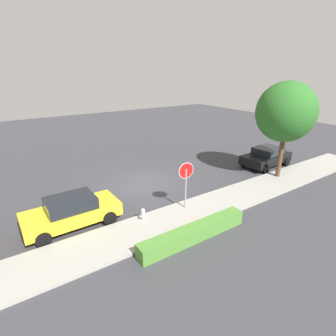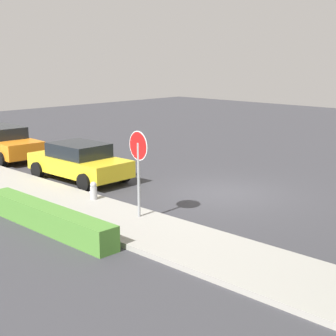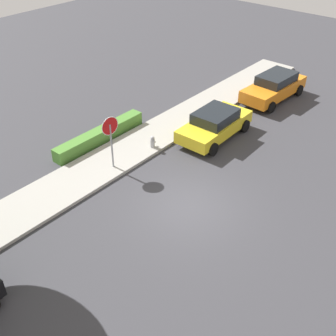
{
  "view_description": "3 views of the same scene",
  "coord_description": "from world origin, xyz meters",
  "px_view_note": "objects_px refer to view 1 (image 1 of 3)",
  "views": [
    {
      "loc": [
        7.27,
        13.54,
        6.84
      ],
      "look_at": [
        -0.76,
        1.58,
        1.4
      ],
      "focal_mm": 28.0,
      "sensor_mm": 36.0,
      "label": 1
    },
    {
      "loc": [
        -10.5,
        13.59,
        4.63
      ],
      "look_at": [
        0.99,
        1.73,
        1.01
      ],
      "focal_mm": 55.0,
      "sensor_mm": 36.0,
      "label": 2
    },
    {
      "loc": [
        -10.3,
        -7.78,
        10.76
      ],
      "look_at": [
        0.07,
        1.08,
        1.29
      ],
      "focal_mm": 45.0,
      "sensor_mm": 36.0,
      "label": 3
    }
  ],
  "objects_px": {
    "parked_car_yellow": "(72,211)",
    "fire_hydrant": "(143,215)",
    "stop_sign": "(186,178)",
    "street_tree_near_corner": "(286,112)",
    "parked_car_black": "(266,157)"
  },
  "relations": [
    {
      "from": "parked_car_yellow",
      "to": "fire_hydrant",
      "type": "relative_size",
      "value": 5.98
    },
    {
      "from": "stop_sign",
      "to": "street_tree_near_corner",
      "type": "bearing_deg",
      "value": -179.51
    },
    {
      "from": "stop_sign",
      "to": "parked_car_black",
      "type": "height_order",
      "value": "stop_sign"
    },
    {
      "from": "parked_car_black",
      "to": "stop_sign",
      "type": "bearing_deg",
      "value": 11.9
    },
    {
      "from": "fire_hydrant",
      "to": "parked_car_black",
      "type": "bearing_deg",
      "value": -171.54
    },
    {
      "from": "stop_sign",
      "to": "parked_car_yellow",
      "type": "bearing_deg",
      "value": -18.69
    },
    {
      "from": "stop_sign",
      "to": "parked_car_black",
      "type": "relative_size",
      "value": 0.65
    },
    {
      "from": "parked_car_black",
      "to": "fire_hydrant",
      "type": "height_order",
      "value": "parked_car_black"
    },
    {
      "from": "parked_car_yellow",
      "to": "fire_hydrant",
      "type": "height_order",
      "value": "parked_car_yellow"
    },
    {
      "from": "stop_sign",
      "to": "fire_hydrant",
      "type": "relative_size",
      "value": 3.64
    },
    {
      "from": "street_tree_near_corner",
      "to": "fire_hydrant",
      "type": "bearing_deg",
      "value": -0.82
    },
    {
      "from": "stop_sign",
      "to": "street_tree_near_corner",
      "type": "relative_size",
      "value": 0.42
    },
    {
      "from": "parked_car_yellow",
      "to": "parked_car_black",
      "type": "bearing_deg",
      "value": -179.41
    },
    {
      "from": "parked_car_black",
      "to": "parked_car_yellow",
      "type": "bearing_deg",
      "value": 0.59
    },
    {
      "from": "stop_sign",
      "to": "parked_car_yellow",
      "type": "relative_size",
      "value": 0.61
    }
  ]
}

